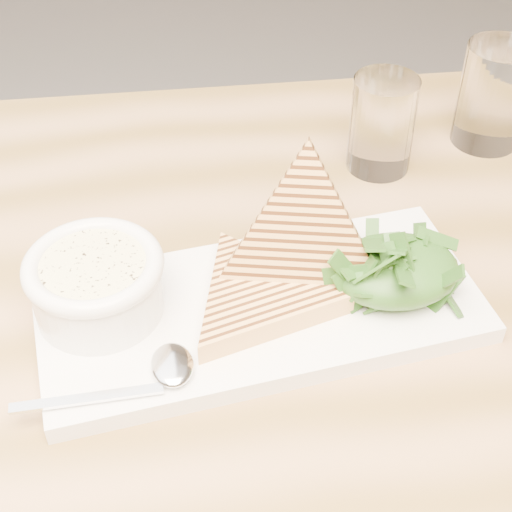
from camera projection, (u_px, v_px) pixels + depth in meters
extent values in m
cube|color=#A2764B|center=(335.00, 366.00, 0.64)|extent=(1.31, 0.91, 0.04)
cube|color=white|center=(260.00, 309.00, 0.65)|extent=(0.38, 0.20, 0.02)
cylinder|color=white|center=(98.00, 291.00, 0.62)|extent=(0.10, 0.10, 0.04)
cylinder|color=beige|center=(93.00, 268.00, 0.60)|extent=(0.09, 0.09, 0.01)
torus|color=white|center=(93.00, 266.00, 0.60)|extent=(0.11, 0.11, 0.01)
ellipsoid|color=#204A18|center=(395.00, 270.00, 0.64)|extent=(0.11, 0.08, 0.04)
ellipsoid|color=silver|center=(172.00, 365.00, 0.58)|extent=(0.03, 0.04, 0.01)
cube|color=silver|center=(87.00, 398.00, 0.56)|extent=(0.11, 0.01, 0.00)
cylinder|color=white|center=(382.00, 124.00, 0.78)|extent=(0.06, 0.06, 0.10)
cylinder|color=white|center=(493.00, 95.00, 0.81)|extent=(0.07, 0.07, 0.11)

